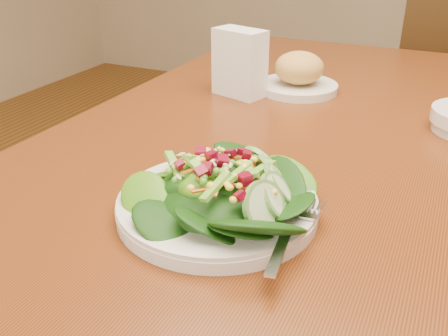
# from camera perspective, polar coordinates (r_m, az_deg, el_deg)

# --- Properties ---
(dining_table) EXTENTS (0.90, 1.40, 0.75)m
(dining_table) POSITION_cam_1_polar(r_m,az_deg,el_deg) (0.97, 10.82, -0.93)
(dining_table) COLOR #612D14
(dining_table) RESTS_ON ground_plane
(salad_plate) EXTENTS (0.26, 0.26, 0.07)m
(salad_plate) POSITION_cam_1_polar(r_m,az_deg,el_deg) (0.63, -0.03, -3.16)
(salad_plate) COLOR silver
(salad_plate) RESTS_ON dining_table
(bread_plate) EXTENTS (0.17, 0.17, 0.09)m
(bread_plate) POSITION_cam_1_polar(r_m,az_deg,el_deg) (1.12, 8.53, 10.44)
(bread_plate) COLOR silver
(bread_plate) RESTS_ON dining_table
(napkin_holder) EXTENTS (0.12, 0.09, 0.14)m
(napkin_holder) POSITION_cam_1_polar(r_m,az_deg,el_deg) (1.07, 1.80, 12.12)
(napkin_holder) COLOR white
(napkin_holder) RESTS_ON dining_table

